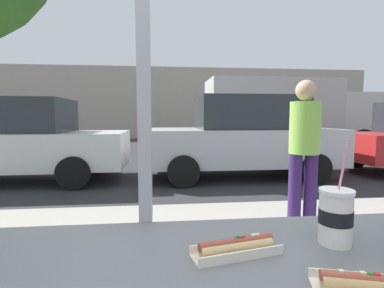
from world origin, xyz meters
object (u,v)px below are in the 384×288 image
at_px(parked_car_white, 13,140).
at_px(box_truck, 288,112).
at_px(soda_cup_left, 336,216).
at_px(parked_car_silver, 241,137).
at_px(pedestrian, 304,145).
at_px(hotdog_tray_near, 369,286).
at_px(hotdog_tray_far, 236,247).

relative_size(parked_car_white, box_truck, 0.67).
height_order(soda_cup_left, parked_car_white, parked_car_white).
bearing_deg(soda_cup_left, box_truck, 66.54).
relative_size(parked_car_silver, pedestrian, 2.68).
bearing_deg(soda_cup_left, parked_car_silver, 77.15).
bearing_deg(parked_car_silver, pedestrian, -94.76).
height_order(hotdog_tray_near, hotdog_tray_far, same).
bearing_deg(box_truck, hotdog_tray_far, -114.82).
relative_size(hotdog_tray_far, box_truck, 0.04).
distance_m(hotdog_tray_near, hotdog_tray_far, 0.33).
bearing_deg(parked_car_white, pedestrian, -37.09).
distance_m(hotdog_tray_far, box_truck, 11.98).
bearing_deg(hotdog_tray_near, parked_car_silver, 76.95).
xyz_separation_m(parked_car_white, box_truck, (8.35, 5.14, 0.69)).
height_order(parked_car_white, parked_car_silver, parked_car_silver).
bearing_deg(soda_cup_left, hotdog_tray_far, -173.18).
xyz_separation_m(hotdog_tray_far, box_truck, (5.02, 10.86, 0.58)).
bearing_deg(hotdog_tray_near, box_truck, 66.68).
bearing_deg(pedestrian, parked_car_silver, 85.24).
bearing_deg(hotdog_tray_far, pedestrian, 58.90).
bearing_deg(box_truck, soda_cup_left, -113.46).
relative_size(hotdog_tray_near, hotdog_tray_far, 0.94).
relative_size(hotdog_tray_near, box_truck, 0.04).
height_order(soda_cup_left, hotdog_tray_near, soda_cup_left).
distance_m(parked_car_silver, box_truck, 6.19).
height_order(parked_car_white, box_truck, box_truck).
bearing_deg(pedestrian, parked_car_white, 142.91).
bearing_deg(parked_car_white, soda_cup_left, -57.28).
distance_m(parked_car_silver, pedestrian, 3.54).
bearing_deg(soda_cup_left, parked_car_white, 122.72).
xyz_separation_m(hotdog_tray_far, pedestrian, (1.33, 2.20, 0.07)).
height_order(parked_car_silver, box_truck, box_truck).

